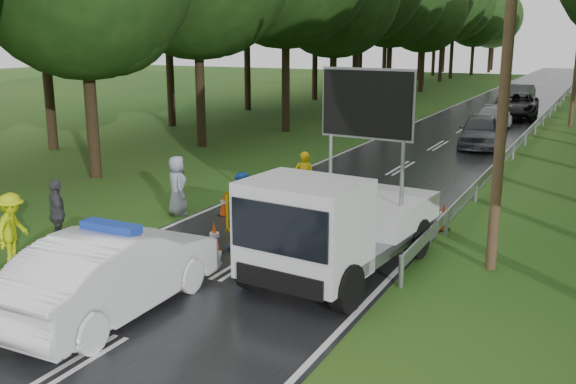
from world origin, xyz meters
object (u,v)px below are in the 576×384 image
Objects in this scene: barrier at (275,204)px; civilian at (245,211)px; work_truck at (335,224)px; queue_car_third at (515,106)px; officer at (304,179)px; queue_car_second at (492,119)px; queue_car_fourth at (520,94)px; queue_car_first at (480,131)px; police_sedan at (114,272)px.

civilian is at bearing -109.54° from barrier.
work_truck is 2.79m from civilian.
officer is at bearing -100.29° from queue_car_third.
queue_car_fourth is (-0.53, 15.71, 0.08)m from queue_car_second.
officer is (-0.55, 2.99, 0.02)m from barrier.
officer is 13.80m from queue_car_first.
police_sedan is at bearing 69.60° from officer.
queue_car_second is (1.72, 22.52, -0.20)m from barrier.
police_sedan is 28.32m from queue_car_second.
police_sedan is 1.13× the size of queue_car_fourth.
civilian is at bearing -94.93° from queue_car_second.
queue_car_first is at bearing -84.44° from queue_car_fourth.
queue_car_third is (0.40, 6.00, 0.17)m from queue_car_second.
officer is at bearing -108.97° from queue_car_first.
officer is at bearing -97.19° from queue_car_second.
work_truck reaches higher than barrier.
officer reaches higher than queue_car_fourth.
queue_car_third is at bearing 82.91° from queue_car_first.
officer is 35.28m from queue_car_fourth.
work_truck is at bearing -130.22° from police_sedan.
barrier is 22.59m from queue_car_second.
queue_car_first is at bearing 67.53° from barrier.
queue_car_fourth reaches higher than queue_car_second.
barrier is at bearing -95.28° from police_sedan.
police_sedan reaches higher than queue_car_fourth.
officer is at bearing 85.59° from barrier.
queue_car_first is (2.61, 22.23, -0.05)m from police_sedan.
queue_car_first reaches higher than barrier.
police_sedan is 4.77m from work_truck.
barrier is 38.25m from queue_car_fourth.
civilian reaches higher than officer.
queue_car_third is at bearing 85.66° from queue_car_second.
civilian is at bearing -88.99° from queue_car_fourth.
queue_car_second is (-0.48, 6.00, -0.12)m from queue_car_first.
queue_car_third is (-0.08, 12.00, 0.05)m from queue_car_first.
queue_car_third is 9.75m from queue_car_fourth.
civilian reaches higher than queue_car_second.
work_truck is at bearing -52.26° from civilian.
queue_car_first is at bearing -122.86° from officer.
queue_car_third is at bearing -95.40° from police_sedan.
barrier is 1.52× the size of officer.
queue_car_fourth is at bearing 73.33° from barrier.
officer is 0.39× the size of queue_car_fourth.
civilian is 0.43× the size of queue_car_first.
officer is 0.89× the size of civilian.
queue_car_first is (2.31, 17.87, -0.20)m from civilian.
queue_car_third is at bearing 47.59° from civilian.
work_truck reaches higher than civilian.
barrier is 3.05m from officer.
queue_car_first is (2.75, 13.53, -0.10)m from officer.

